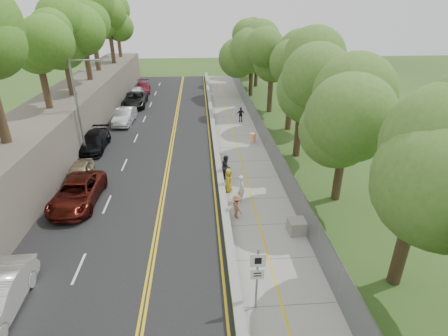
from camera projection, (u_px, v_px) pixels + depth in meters
ground at (226, 262)px, 17.54m from camera, size 140.00×140.00×0.00m
road at (151, 150)px, 30.67m from camera, size 11.20×66.00×0.04m
sidewalk at (241, 147)px, 31.19m from camera, size 4.20×66.00×0.05m
jersey_barrier at (215, 145)px, 30.92m from camera, size 0.42×66.00×0.60m
rock_embankment at (52, 131)px, 29.29m from camera, size 5.00×66.00×4.00m
chainlink_fence at (265, 137)px, 30.91m from camera, size 0.04×66.00×2.00m
trees_embankment at (34, 21)px, 25.65m from camera, size 6.40×66.00×13.00m
trees_fenceside at (297, 67)px, 28.47m from camera, size 7.00×66.00×14.00m
streetlight at (80, 102)px, 27.45m from camera, size 2.52×0.22×8.00m
signpost at (257, 273)px, 14.05m from camera, size 0.62×0.09×3.10m
construction_barrel at (253, 138)px, 32.03m from camera, size 0.55×0.55×0.90m
concrete_block at (299, 226)px, 19.55m from camera, size 1.26×0.97×0.80m
car_2 at (77, 193)px, 22.23m from camera, size 2.67×5.61×1.54m
car_3 at (94, 141)px, 30.43m from camera, size 2.13×5.18×1.50m
car_4 at (80, 173)px, 25.04m from camera, size 1.86×4.04×1.34m
car_5 at (125, 116)px, 36.94m from camera, size 1.90×4.93×1.60m
car_6 at (135, 100)px, 43.07m from camera, size 2.86×5.94×1.63m
car_7 at (143, 87)px, 49.55m from camera, size 2.47×5.11×1.43m
car_8 at (136, 93)px, 46.20m from camera, size 2.23×4.69×1.55m
painter_0 at (229, 181)px, 23.62m from camera, size 0.71×0.91×1.64m
painter_1 at (241, 189)px, 22.39m from camera, size 0.58×0.76×1.86m
painter_2 at (226, 166)px, 25.49m from camera, size 0.72×0.89×1.75m
painter_3 at (237, 206)px, 20.75m from camera, size 0.85×1.11×1.52m
person_far at (241, 115)px, 37.44m from camera, size 0.93×0.39×1.59m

